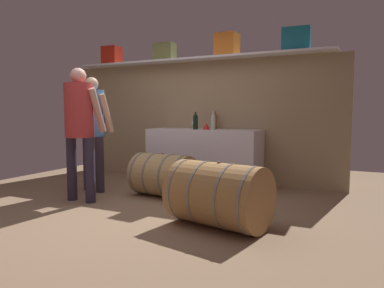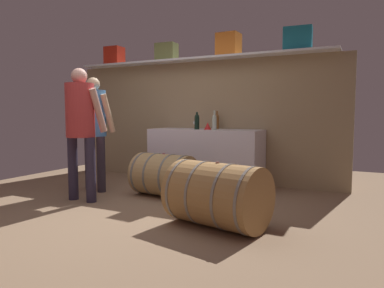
% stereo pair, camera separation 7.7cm
% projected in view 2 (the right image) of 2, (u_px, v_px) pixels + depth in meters
% --- Properties ---
extents(ground_plane, '(5.99, 7.41, 0.02)m').
position_uv_depth(ground_plane, '(148.00, 200.00, 4.65)').
color(ground_plane, '#8D7054').
extents(back_wall_panel, '(4.79, 0.10, 1.99)m').
position_uv_depth(back_wall_panel, '(199.00, 121.00, 5.97)').
color(back_wall_panel, '#9D8762').
rests_on(back_wall_panel, ground).
extents(high_shelf_board, '(4.41, 0.40, 0.03)m').
position_uv_depth(high_shelf_board, '(195.00, 60.00, 5.75)').
color(high_shelf_board, white).
rests_on(high_shelf_board, back_wall_panel).
extents(toolcase_red, '(0.31, 0.27, 0.32)m').
position_uv_depth(toolcase_red, '(114.00, 56.00, 6.45)').
color(toolcase_red, red).
rests_on(toolcase_red, high_shelf_board).
extents(toolcase_olive, '(0.36, 0.26, 0.29)m').
position_uv_depth(toolcase_olive, '(167.00, 52.00, 5.97)').
color(toolcase_olive, olive).
rests_on(toolcase_olive, high_shelf_board).
extents(toolcase_orange, '(0.35, 0.30, 0.35)m').
position_uv_depth(toolcase_orange, '(229.00, 45.00, 5.48)').
color(toolcase_orange, orange).
rests_on(toolcase_orange, high_shelf_board).
extents(toolcase_teal, '(0.41, 0.24, 0.33)m').
position_uv_depth(toolcase_teal, '(298.00, 39.00, 5.02)').
color(toolcase_teal, '#197287').
rests_on(toolcase_teal, high_shelf_board).
extents(work_cabinet, '(1.77, 0.63, 0.88)m').
position_uv_depth(work_cabinet, '(205.00, 157.00, 5.56)').
color(work_cabinet, white).
rests_on(work_cabinet, ground).
extents(wine_bottle_dark, '(0.08, 0.08, 0.27)m').
position_uv_depth(wine_bottle_dark, '(197.00, 121.00, 5.47)').
color(wine_bottle_dark, black).
rests_on(wine_bottle_dark, work_cabinet).
extents(wine_bottle_clear, '(0.07, 0.07, 0.29)m').
position_uv_depth(wine_bottle_clear, '(214.00, 122.00, 5.29)').
color(wine_bottle_clear, '#B5C7B8').
rests_on(wine_bottle_clear, work_cabinet).
extents(wine_bottle_amber, '(0.06, 0.06, 0.29)m').
position_uv_depth(wine_bottle_amber, '(217.00, 121.00, 5.65)').
color(wine_bottle_amber, brown).
rests_on(wine_bottle_amber, work_cabinet).
extents(wine_glass, '(0.08, 0.08, 0.14)m').
position_uv_depth(wine_glass, '(196.00, 123.00, 5.58)').
color(wine_glass, white).
rests_on(wine_glass, work_cabinet).
extents(red_funnel, '(0.11, 0.11, 0.11)m').
position_uv_depth(red_funnel, '(208.00, 126.00, 5.42)').
color(red_funnel, red).
rests_on(red_funnel, work_cabinet).
extents(wine_barrel_near, '(0.87, 0.66, 0.59)m').
position_uv_depth(wine_barrel_near, '(164.00, 175.00, 4.83)').
color(wine_barrel_near, tan).
rests_on(wine_barrel_near, ground).
extents(wine_barrel_far, '(1.06, 0.83, 0.65)m').
position_uv_depth(wine_barrel_far, '(217.00, 195.00, 3.51)').
color(wine_barrel_far, '#A07542').
rests_on(wine_barrel_far, ground).
extents(winemaker_pouring, '(0.50, 0.42, 1.70)m').
position_uv_depth(winemaker_pouring, '(81.00, 120.00, 4.50)').
color(winemaker_pouring, '#2E283E').
rests_on(winemaker_pouring, ground).
extents(visitor_tasting, '(0.53, 0.45, 1.65)m').
position_uv_depth(visitor_tasting, '(94.00, 122.00, 5.11)').
color(visitor_tasting, '#322C38').
rests_on(visitor_tasting, ground).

